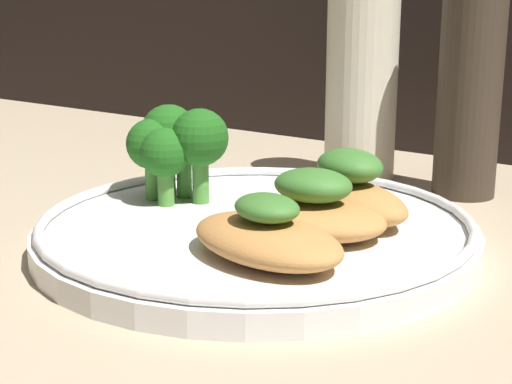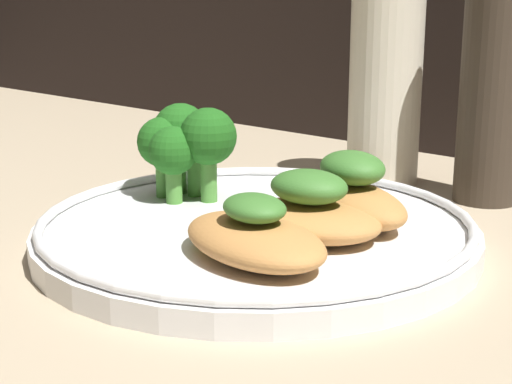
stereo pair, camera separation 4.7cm
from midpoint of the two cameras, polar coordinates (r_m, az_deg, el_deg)
ground_plane at (r=47.66cm, az=2.80°, el=-4.58°), size 180.00×180.00×1.00cm
plate at (r=47.19cm, az=2.82°, el=-2.87°), size 26.62×26.62×2.00cm
grilled_meat_front at (r=40.74cm, az=3.16°, el=-3.29°), size 10.75×7.96×3.50cm
grilled_meat_middle at (r=44.58cm, az=7.03°, el=-1.50°), size 9.58×7.54×3.95cm
grilled_meat_back at (r=47.78cm, az=9.74°, el=-0.23°), size 10.66×8.26×4.35cm
broccoli_bunch at (r=51.95cm, az=-2.73°, el=3.73°), size 6.70×5.98×6.26cm
sauce_bottle at (r=62.86cm, az=11.53°, el=8.17°), size 5.65×5.65×17.50cm
pepper_grinder at (r=58.90cm, az=19.07°, el=7.40°), size 4.62×4.62×18.68cm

